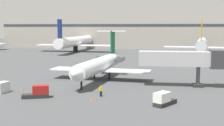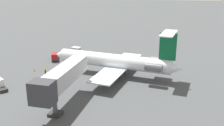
% 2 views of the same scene
% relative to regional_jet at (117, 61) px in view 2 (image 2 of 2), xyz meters
% --- Properties ---
extents(ground_plane, '(400.00, 400.00, 0.10)m').
position_rel_regional_jet_xyz_m(ground_plane, '(-1.85, -2.63, -3.22)').
color(ground_plane, '#424447').
extents(regional_jet, '(20.66, 28.08, 9.78)m').
position_rel_regional_jet_xyz_m(regional_jet, '(0.00, 0.00, 0.00)').
color(regional_jet, silver).
rests_on(regional_jet, ground_plane).
extents(jet_bridge, '(14.94, 3.46, 6.62)m').
position_rel_regional_jet_xyz_m(jet_bridge, '(16.80, -4.22, 1.74)').
color(jet_bridge, '#ADADB2').
rests_on(jet_bridge, ground_plane).
extents(ground_crew_marshaller, '(0.47, 0.45, 1.69)m').
position_rel_regional_jet_xyz_m(ground_crew_marshaller, '(3.44, -14.85, -2.31)').
color(ground_crew_marshaller, black).
rests_on(ground_crew_marshaller, ground_plane).
extents(baggage_tug_trailing, '(4.23, 2.77, 1.90)m').
position_rel_regional_jet_xyz_m(baggage_tug_trailing, '(-5.67, -17.39, -2.33)').
color(baggage_tug_trailing, '#262628').
rests_on(baggage_tug_trailing, ground_plane).
extents(cargo_container_uld, '(1.94, 2.60, 1.76)m').
position_rel_regional_jet_xyz_m(cargo_container_uld, '(-13.04, -15.08, -2.29)').
color(cargo_container_uld, silver).
rests_on(cargo_container_uld, ground_plane).
extents(traffic_cone_near, '(0.36, 0.36, 0.55)m').
position_rel_regional_jet_xyz_m(traffic_cone_near, '(2.77, -17.96, -2.90)').
color(traffic_cone_near, orange).
rests_on(traffic_cone_near, ground_plane).
extents(traffic_cone_mid, '(0.36, 0.36, 0.55)m').
position_rel_regional_jet_xyz_m(traffic_cone_mid, '(-10.38, -13.42, -2.90)').
color(traffic_cone_mid, orange).
rests_on(traffic_cone_mid, ground_plane).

